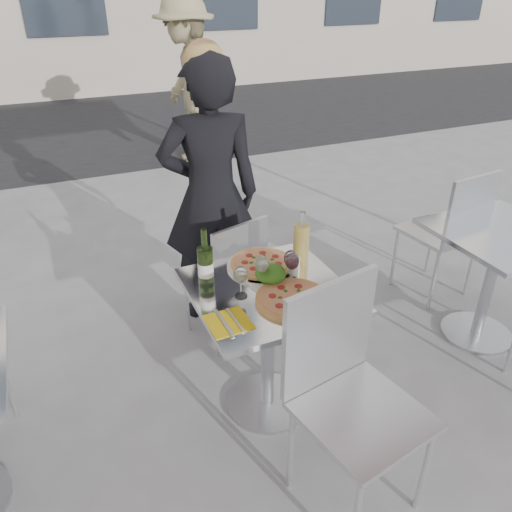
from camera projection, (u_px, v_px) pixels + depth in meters
name	position (u px, v px, depth m)	size (l,w,h in m)	color
ground	(267.00, 404.00, 2.73)	(80.00, 80.00, 0.00)	slate
street_asphalt	(95.00, 123.00, 7.91)	(24.00, 5.00, 0.00)	black
main_table	(268.00, 324.00, 2.46)	(0.72, 0.72, 0.75)	#B7BABF
side_table_right	(495.00, 263.00, 2.99)	(0.72, 0.72, 0.75)	#B7BABF
chair_far	(230.00, 271.00, 2.98)	(0.48, 0.49, 0.85)	silver
chair_near	(346.00, 382.00, 2.02)	(0.54, 0.55, 1.02)	silver
side_chair_rfar	(452.00, 226.00, 3.37)	(0.48, 0.50, 0.96)	silver
woman_diner	(211.00, 196.00, 3.08)	(0.62, 0.41, 1.71)	black
pedestrian_b	(188.00, 83.00, 5.85)	(1.23, 0.71, 1.90)	#978961
pizza_near	(293.00, 299.00, 2.26)	(0.35, 0.35, 0.02)	#E8B05A
pizza_far	(262.00, 264.00, 2.53)	(0.35, 0.35, 0.03)	white
salad_plate	(271.00, 275.00, 2.40)	(0.22, 0.22, 0.09)	white
wine_bottle	(206.00, 264.00, 2.33)	(0.07, 0.08, 0.29)	#35511E
carafe	(301.00, 243.00, 2.51)	(0.08, 0.08, 0.29)	#E3C860
sugar_shaker	(293.00, 265.00, 2.45)	(0.06, 0.06, 0.11)	white
wineglass_white_a	(241.00, 276.00, 2.25)	(0.07, 0.07, 0.16)	white
wineglass_white_b	(262.00, 265.00, 2.33)	(0.07, 0.07, 0.16)	white
wineglass_red_a	(292.00, 262.00, 2.36)	(0.07, 0.07, 0.16)	white
wineglass_red_b	(291.00, 259.00, 2.38)	(0.07, 0.07, 0.16)	white
napkin_left	(228.00, 322.00, 2.13)	(0.19, 0.20, 0.01)	gold
napkin_right	(328.00, 296.00, 2.30)	(0.22, 0.22, 0.01)	gold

